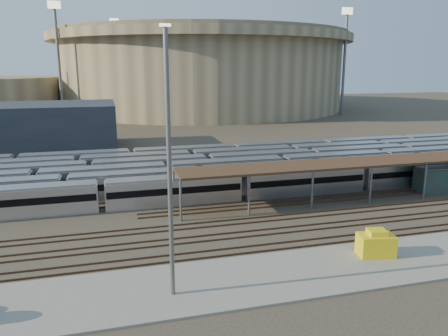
% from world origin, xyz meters
% --- Properties ---
extents(ground, '(420.00, 420.00, 0.00)m').
position_xyz_m(ground, '(0.00, 0.00, 0.00)').
color(ground, '#383026').
rests_on(ground, ground).
extents(apron, '(50.00, 9.00, 0.20)m').
position_xyz_m(apron, '(-5.00, -15.00, 0.10)').
color(apron, gray).
rests_on(apron, ground).
extents(subway_trains, '(126.17, 23.90, 3.60)m').
position_xyz_m(subway_trains, '(-0.73, 18.50, 1.80)').
color(subway_trains, silver).
rests_on(subway_trains, ground).
extents(inspection_shed, '(60.30, 6.00, 5.30)m').
position_xyz_m(inspection_shed, '(22.00, 4.00, 4.98)').
color(inspection_shed, slate).
rests_on(inspection_shed, ground).
extents(empty_tracks, '(170.00, 9.62, 0.18)m').
position_xyz_m(empty_tracks, '(0.00, -5.00, 0.09)').
color(empty_tracks, '#4C3323').
rests_on(empty_tracks, ground).
extents(stadium, '(124.00, 124.00, 32.50)m').
position_xyz_m(stadium, '(25.00, 140.00, 16.47)').
color(stadium, gray).
rests_on(stadium, ground).
extents(service_building, '(42.00, 20.00, 10.00)m').
position_xyz_m(service_building, '(-35.00, 55.00, 5.00)').
color(service_building, '#1E232D').
rests_on(service_building, ground).
extents(floodlight_0, '(4.00, 1.00, 38.40)m').
position_xyz_m(floodlight_0, '(-30.00, 110.00, 20.65)').
color(floodlight_0, slate).
rests_on(floodlight_0, ground).
extents(floodlight_2, '(4.00, 1.00, 38.40)m').
position_xyz_m(floodlight_2, '(70.00, 100.00, 20.65)').
color(floodlight_2, slate).
rests_on(floodlight_2, ground).
extents(floodlight_3, '(4.00, 1.00, 38.40)m').
position_xyz_m(floodlight_3, '(-10.00, 160.00, 20.65)').
color(floodlight_3, slate).
rests_on(floodlight_3, ground).
extents(yard_light_pole, '(0.82, 0.36, 20.86)m').
position_xyz_m(yard_light_pole, '(-11.60, -15.94, 10.72)').
color(yard_light_pole, slate).
rests_on(yard_light_pole, apron).
extents(yellow_equipment, '(3.71, 2.71, 2.11)m').
position_xyz_m(yellow_equipment, '(8.52, -13.75, 1.25)').
color(yellow_equipment, gold).
rests_on(yellow_equipment, apron).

